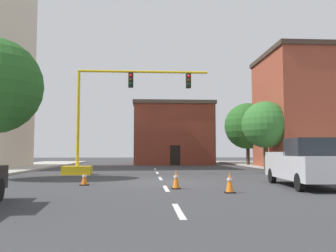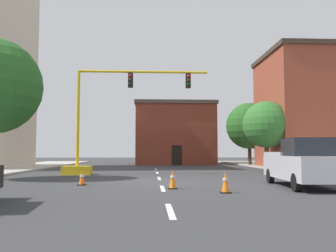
# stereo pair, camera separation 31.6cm
# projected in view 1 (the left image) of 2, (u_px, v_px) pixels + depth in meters

# --- Properties ---
(ground_plane) EXTENTS (160.00, 160.00, 0.00)m
(ground_plane) POSITION_uv_depth(u_px,v_px,m) (162.00, 182.00, 17.39)
(ground_plane) COLOR #38383A
(sidewalk_right) EXTENTS (6.00, 56.00, 0.14)m
(sidewalk_right) POSITION_uv_depth(u_px,v_px,m) (328.00, 171.00, 26.11)
(sidewalk_right) COLOR #B2ADA3
(sidewalk_right) RESTS_ON ground_plane
(lane_stripe_seg_1) EXTENTS (0.16, 2.40, 0.01)m
(lane_stripe_seg_1) POSITION_uv_depth(u_px,v_px,m) (178.00, 211.00, 8.93)
(lane_stripe_seg_1) COLOR silver
(lane_stripe_seg_1) RESTS_ON ground_plane
(lane_stripe_seg_2) EXTENTS (0.16, 2.40, 0.01)m
(lane_stripe_seg_2) POSITION_uv_depth(u_px,v_px,m) (166.00, 188.00, 14.40)
(lane_stripe_seg_2) COLOR silver
(lane_stripe_seg_2) RESTS_ON ground_plane
(lane_stripe_seg_3) EXTENTS (0.16, 2.40, 0.01)m
(lane_stripe_seg_3) POSITION_uv_depth(u_px,v_px,m) (160.00, 178.00, 19.88)
(lane_stripe_seg_3) COLOR silver
(lane_stripe_seg_3) RESTS_ON ground_plane
(lane_stripe_seg_4) EXTENTS (0.16, 2.40, 0.01)m
(lane_stripe_seg_4) POSITION_uv_depth(u_px,v_px,m) (157.00, 173.00, 25.35)
(lane_stripe_seg_4) COLOR silver
(lane_stripe_seg_4) RESTS_ON ground_plane
(lane_stripe_seg_5) EXTENTS (0.16, 2.40, 0.01)m
(lane_stripe_seg_5) POSITION_uv_depth(u_px,v_px,m) (155.00, 169.00, 30.83)
(lane_stripe_seg_5) COLOR silver
(lane_stripe_seg_5) RESTS_ON ground_plane
(building_brick_center) EXTENTS (9.42, 9.66, 7.29)m
(building_brick_center) POSITION_uv_depth(u_px,v_px,m) (172.00, 134.00, 44.84)
(building_brick_center) COLOR brown
(building_brick_center) RESTS_ON ground_plane
(building_row_right) EXTENTS (13.02, 8.70, 10.33)m
(building_row_right) POSITION_uv_depth(u_px,v_px,m) (335.00, 111.00, 32.74)
(building_row_right) COLOR brown
(building_row_right) RESTS_ON ground_plane
(traffic_signal_gantry) EXTENTS (9.38, 1.20, 6.83)m
(traffic_signal_gantry) POSITION_uv_depth(u_px,v_px,m) (97.00, 139.00, 23.47)
(traffic_signal_gantry) COLOR yellow
(traffic_signal_gantry) RESTS_ON ground_plane
(tree_right_far) EXTENTS (4.82, 4.82, 6.59)m
(tree_right_far) POSITION_uv_depth(u_px,v_px,m) (248.00, 126.00, 38.03)
(tree_right_far) COLOR #4C3823
(tree_right_far) RESTS_ON ground_plane
(tree_right_mid) EXTENTS (3.82, 3.82, 5.61)m
(tree_right_mid) POSITION_uv_depth(u_px,v_px,m) (265.00, 125.00, 29.67)
(tree_right_mid) COLOR #4C3823
(tree_right_mid) RESTS_ON ground_plane
(pickup_truck_silver) EXTENTS (2.38, 5.53, 1.99)m
(pickup_truck_silver) POSITION_uv_depth(u_px,v_px,m) (306.00, 163.00, 15.08)
(pickup_truck_silver) COLOR #BCBCC1
(pickup_truck_silver) RESTS_ON ground_plane
(traffic_cone_roadside_a) EXTENTS (0.36, 0.36, 0.76)m
(traffic_cone_roadside_a) POSITION_uv_depth(u_px,v_px,m) (230.00, 182.00, 12.86)
(traffic_cone_roadside_a) COLOR black
(traffic_cone_roadside_a) RESTS_ON ground_plane
(traffic_cone_roadside_b) EXTENTS (0.36, 0.36, 0.63)m
(traffic_cone_roadside_b) POSITION_uv_depth(u_px,v_px,m) (84.00, 178.00, 15.84)
(traffic_cone_roadside_b) COLOR black
(traffic_cone_roadside_b) RESTS_ON ground_plane
(traffic_cone_roadside_c) EXTENTS (0.36, 0.36, 0.76)m
(traffic_cone_roadside_c) POSITION_uv_depth(u_px,v_px,m) (176.00, 179.00, 14.26)
(traffic_cone_roadside_c) COLOR black
(traffic_cone_roadside_c) RESTS_ON ground_plane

